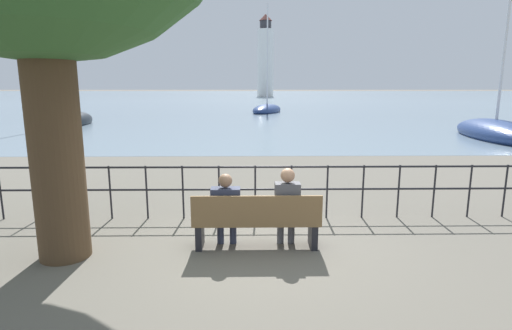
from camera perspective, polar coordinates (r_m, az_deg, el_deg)
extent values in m
plane|color=#605B51|center=(6.56, 0.07, -11.56)|extent=(1000.00, 1000.00, 0.00)
cube|color=slate|center=(164.68, -0.89, 10.11)|extent=(600.00, 300.00, 0.01)
cylinder|color=#4C3823|center=(6.41, -26.83, 4.02)|extent=(0.73, 0.73, 3.74)
cube|color=brown|center=(6.41, 0.07, -8.05)|extent=(2.01, 0.45, 0.05)
cube|color=brown|center=(6.14, 0.11, -6.47)|extent=(2.01, 0.04, 0.45)
cube|color=black|center=(6.53, -8.02, -9.88)|extent=(0.10, 0.41, 0.40)
cube|color=black|center=(6.56, 8.13, -9.79)|extent=(0.10, 0.41, 0.40)
cylinder|color=#2D3347|center=(6.64, -5.10, -9.24)|extent=(0.11, 0.11, 0.45)
cylinder|color=#2D3347|center=(6.63, -3.30, -9.25)|extent=(0.11, 0.11, 0.45)
cube|color=#2D3347|center=(6.46, -4.28, -7.22)|extent=(0.39, 0.26, 0.14)
cube|color=#2D3347|center=(6.31, -4.35, -5.62)|extent=(0.46, 0.24, 0.53)
sphere|color=#846047|center=(6.21, -4.40, -2.24)|extent=(0.22, 0.22, 0.22)
cylinder|color=#4C4C51|center=(6.64, 3.51, -9.21)|extent=(0.11, 0.11, 0.45)
cylinder|color=#4C4C51|center=(6.66, 5.05, -9.18)|extent=(0.11, 0.11, 0.45)
cube|color=#4C4C51|center=(6.47, 4.39, -7.18)|extent=(0.33, 0.26, 0.14)
cube|color=#4C4C51|center=(6.32, 4.49, -5.25)|extent=(0.39, 0.24, 0.61)
sphere|color=#A87A5B|center=(6.21, 4.55, -1.48)|extent=(0.22, 0.22, 0.22)
cylinder|color=black|center=(9.12, -32.68, -3.39)|extent=(0.04, 0.04, 1.05)
cylinder|color=black|center=(8.77, -28.78, -3.51)|extent=(0.04, 0.04, 1.05)
cylinder|color=black|center=(8.47, -24.58, -3.62)|extent=(0.04, 0.04, 1.05)
cylinder|color=black|center=(8.21, -20.09, -3.72)|extent=(0.04, 0.04, 1.05)
cylinder|color=black|center=(8.01, -15.35, -3.80)|extent=(0.04, 0.04, 1.05)
cylinder|color=black|center=(7.86, -10.39, -3.86)|extent=(0.04, 0.04, 1.05)
cylinder|color=black|center=(7.78, -5.29, -3.88)|extent=(0.04, 0.04, 1.05)
cylinder|color=black|center=(7.76, -0.11, -3.88)|extent=(0.04, 0.04, 1.05)
cylinder|color=black|center=(7.80, 5.05, -3.84)|extent=(0.04, 0.04, 1.05)
cylinder|color=black|center=(7.90, 10.12, -3.77)|extent=(0.04, 0.04, 1.05)
cylinder|color=black|center=(8.06, 15.02, -3.68)|extent=(0.04, 0.04, 1.05)
cylinder|color=black|center=(8.28, 19.69, -3.57)|extent=(0.04, 0.04, 1.05)
cylinder|color=black|center=(8.55, 24.09, -3.44)|extent=(0.04, 0.04, 1.05)
cylinder|color=black|center=(8.87, 28.20, -3.31)|extent=(0.04, 0.04, 1.05)
cylinder|color=black|center=(9.23, 32.00, -3.16)|extent=(0.04, 0.04, 1.05)
cylinder|color=black|center=(7.65, -0.11, -0.29)|extent=(15.40, 0.04, 0.04)
cylinder|color=black|center=(7.74, -0.11, -3.50)|extent=(15.40, 0.04, 0.04)
ellipsoid|color=black|center=(30.39, -24.66, 5.73)|extent=(2.50, 5.77, 1.28)
cylinder|color=silver|center=(30.43, -25.44, 15.11)|extent=(0.14, 0.14, 9.22)
ellipsoid|color=navy|center=(41.36, 1.60, 7.84)|extent=(4.28, 7.08, 1.24)
cylinder|color=silver|center=(41.41, 1.64, 15.29)|extent=(0.14, 0.14, 10.02)
ellipsoid|color=navy|center=(23.64, 30.97, 3.97)|extent=(3.63, 8.00, 1.34)
cylinder|color=silver|center=(23.63, 32.03, 14.43)|extent=(0.14, 0.14, 7.85)
cylinder|color=white|center=(116.23, 1.35, 14.31)|extent=(4.54, 4.54, 18.49)
cylinder|color=#2D2D33|center=(117.29, 1.37, 19.37)|extent=(3.18, 3.18, 2.26)
cone|color=#4C1E19|center=(117.60, 1.38, 20.35)|extent=(3.63, 3.63, 1.80)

